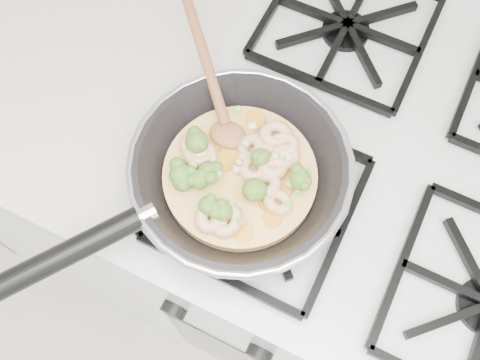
% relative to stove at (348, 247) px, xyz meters
% --- Properties ---
extents(stove, '(0.60, 0.60, 0.92)m').
position_rel_stove_xyz_m(stove, '(0.00, 0.00, 0.00)').
color(stove, silver).
rests_on(stove, ground).
extents(counter_left, '(1.00, 0.60, 0.90)m').
position_rel_stove_xyz_m(counter_left, '(-0.80, 0.00, -0.01)').
color(counter_left, white).
rests_on(counter_left, ground).
extents(skillet, '(0.38, 0.53, 0.09)m').
position_rel_stove_xyz_m(skillet, '(-0.18, -0.15, 0.49)').
color(skillet, black).
rests_on(skillet, stove).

